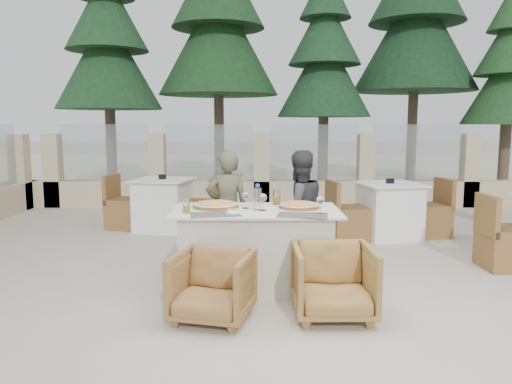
{
  "coord_description": "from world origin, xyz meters",
  "views": [
    {
      "loc": [
        -0.13,
        -4.74,
        1.59
      ],
      "look_at": [
        -0.12,
        0.28,
        0.9
      ],
      "focal_mm": 35.0,
      "sensor_mm": 36.0,
      "label": 1
    }
  ],
  "objects_px": {
    "wine_glass_near": "(263,201)",
    "armchair_near_right": "(333,281)",
    "dining_table": "(256,249)",
    "olive_dish": "(233,211)",
    "wine_glass_centre": "(246,199)",
    "beer_glass_left": "(186,206)",
    "beer_glass_right": "(276,197)",
    "armchair_far_left": "(231,241)",
    "diner_right": "(299,210)",
    "bg_table_a": "(163,205)",
    "water_bottle": "(258,197)",
    "armchair_far_right": "(298,238)",
    "diner_left": "(227,209)",
    "wine_glass_corner": "(320,204)",
    "bg_table_b": "(389,211)",
    "armchair_near_left": "(212,286)",
    "pizza_left": "(216,204)",
    "pizza_right": "(299,205)"
  },
  "relations": [
    {
      "from": "dining_table",
      "to": "wine_glass_centre",
      "type": "bearing_deg",
      "value": 144.07
    },
    {
      "from": "armchair_near_right",
      "to": "diner_right",
      "type": "bearing_deg",
      "value": 95.95
    },
    {
      "from": "wine_glass_centre",
      "to": "wine_glass_near",
      "type": "bearing_deg",
      "value": -37.12
    },
    {
      "from": "olive_dish",
      "to": "bg_table_b",
      "type": "bearing_deg",
      "value": 48.12
    },
    {
      "from": "beer_glass_right",
      "to": "bg_table_a",
      "type": "distance_m",
      "value": 2.91
    },
    {
      "from": "pizza_left",
      "to": "beer_glass_left",
      "type": "height_order",
      "value": "beer_glass_left"
    },
    {
      "from": "bg_table_b",
      "to": "diner_left",
      "type": "bearing_deg",
      "value": -158.0
    },
    {
      "from": "beer_glass_left",
      "to": "bg_table_a",
      "type": "bearing_deg",
      "value": 104.64
    },
    {
      "from": "wine_glass_corner",
      "to": "olive_dish",
      "type": "bearing_deg",
      "value": 177.46
    },
    {
      "from": "beer_glass_right",
      "to": "armchair_near_left",
      "type": "height_order",
      "value": "beer_glass_right"
    },
    {
      "from": "pizza_left",
      "to": "wine_glass_near",
      "type": "relative_size",
      "value": 2.43
    },
    {
      "from": "water_bottle",
      "to": "armchair_far_left",
      "type": "height_order",
      "value": "water_bottle"
    },
    {
      "from": "wine_glass_near",
      "to": "beer_glass_right",
      "type": "distance_m",
      "value": 0.38
    },
    {
      "from": "dining_table",
      "to": "bg_table_b",
      "type": "xyz_separation_m",
      "value": [
        1.86,
        2.13,
        0.0
      ]
    },
    {
      "from": "beer_glass_left",
      "to": "wine_glass_near",
      "type": "bearing_deg",
      "value": 10.17
    },
    {
      "from": "pizza_left",
      "to": "beer_glass_right",
      "type": "relative_size",
      "value": 2.92
    },
    {
      "from": "armchair_far_right",
      "to": "armchair_far_left",
      "type": "bearing_deg",
      "value": 19.73
    },
    {
      "from": "olive_dish",
      "to": "wine_glass_corner",
      "type": "bearing_deg",
      "value": -2.54
    },
    {
      "from": "bg_table_b",
      "to": "water_bottle",
      "type": "bearing_deg",
      "value": -141.4
    },
    {
      "from": "beer_glass_right",
      "to": "pizza_right",
      "type": "bearing_deg",
      "value": -43.04
    },
    {
      "from": "pizza_right",
      "to": "bg_table_b",
      "type": "distance_m",
      "value": 2.52
    },
    {
      "from": "wine_glass_corner",
      "to": "bg_table_b",
      "type": "relative_size",
      "value": 0.11
    },
    {
      "from": "water_bottle",
      "to": "diner_left",
      "type": "distance_m",
      "value": 0.85
    },
    {
      "from": "armchair_far_left",
      "to": "dining_table",
      "type": "bearing_deg",
      "value": 127.81
    },
    {
      "from": "beer_glass_right",
      "to": "bg_table_b",
      "type": "height_order",
      "value": "beer_glass_right"
    },
    {
      "from": "olive_dish",
      "to": "bg_table_a",
      "type": "xyz_separation_m",
      "value": [
        -1.18,
        2.86,
        -0.41
      ]
    },
    {
      "from": "wine_glass_near",
      "to": "bg_table_a",
      "type": "xyz_separation_m",
      "value": [
        -1.46,
        2.73,
        -0.48
      ]
    },
    {
      "from": "bg_table_a",
      "to": "diner_right",
      "type": "bearing_deg",
      "value": -35.96
    },
    {
      "from": "wine_glass_near",
      "to": "bg_table_b",
      "type": "relative_size",
      "value": 0.11
    },
    {
      "from": "armchair_far_right",
      "to": "bg_table_b",
      "type": "xyz_separation_m",
      "value": [
        1.38,
        1.24,
        0.1
      ]
    },
    {
      "from": "beer_glass_left",
      "to": "beer_glass_right",
      "type": "distance_m",
      "value": 0.98
    },
    {
      "from": "beer_glass_right",
      "to": "bg_table_b",
      "type": "distance_m",
      "value": 2.51
    },
    {
      "from": "beer_glass_right",
      "to": "armchair_near_left",
      "type": "distance_m",
      "value": 1.37
    },
    {
      "from": "olive_dish",
      "to": "diner_right",
      "type": "xyz_separation_m",
      "value": [
        0.68,
        0.84,
        -0.14
      ]
    },
    {
      "from": "armchair_far_left",
      "to": "bg_table_a",
      "type": "bearing_deg",
      "value": -40.1
    },
    {
      "from": "beer_glass_right",
      "to": "diner_right",
      "type": "bearing_deg",
      "value": 54.31
    },
    {
      "from": "dining_table",
      "to": "olive_dish",
      "type": "height_order",
      "value": "olive_dish"
    },
    {
      "from": "armchair_near_left",
      "to": "diner_left",
      "type": "distance_m",
      "value": 1.6
    },
    {
      "from": "pizza_left",
      "to": "diner_left",
      "type": "xyz_separation_m",
      "value": [
        0.08,
        0.61,
        -0.15
      ]
    },
    {
      "from": "armchair_near_left",
      "to": "diner_right",
      "type": "xyz_separation_m",
      "value": [
        0.83,
        1.47,
        0.37
      ]
    },
    {
      "from": "armchair_near_left",
      "to": "armchair_far_left",
      "type": "bearing_deg",
      "value": 101.49
    },
    {
      "from": "armchair_far_left",
      "to": "pizza_left",
      "type": "bearing_deg",
      "value": 99.85
    },
    {
      "from": "wine_glass_corner",
      "to": "armchair_near_left",
      "type": "relative_size",
      "value": 0.3
    },
    {
      "from": "wine_glass_near",
      "to": "armchair_near_right",
      "type": "xyz_separation_m",
      "value": [
        0.57,
        -0.7,
        -0.56
      ]
    },
    {
      "from": "wine_glass_centre",
      "to": "beer_glass_right",
      "type": "height_order",
      "value": "wine_glass_centre"
    },
    {
      "from": "water_bottle",
      "to": "diner_right",
      "type": "relative_size",
      "value": 0.19
    },
    {
      "from": "armchair_near_left",
      "to": "bg_table_b",
      "type": "xyz_separation_m",
      "value": [
        2.22,
        2.94,
        0.1
      ]
    },
    {
      "from": "wine_glass_near",
      "to": "wine_glass_corner",
      "type": "xyz_separation_m",
      "value": [
        0.52,
        -0.17,
        0.0
      ]
    },
    {
      "from": "wine_glass_corner",
      "to": "beer_glass_left",
      "type": "xyz_separation_m",
      "value": [
        -1.23,
        0.04,
        -0.03
      ]
    },
    {
      "from": "wine_glass_corner",
      "to": "pizza_right",
      "type": "bearing_deg",
      "value": 117.75
    }
  ]
}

